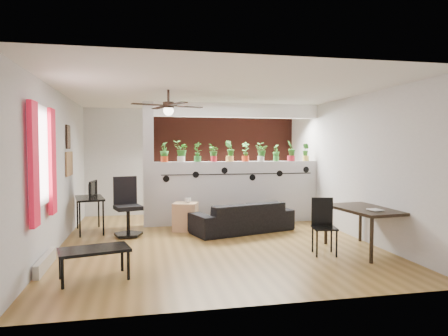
% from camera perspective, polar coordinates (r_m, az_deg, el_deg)
% --- Properties ---
extents(room_shell, '(6.30, 7.10, 2.90)m').
position_cam_1_polar(room_shell, '(7.05, -1.54, 0.07)').
color(room_shell, brown).
rests_on(room_shell, ground).
extents(partition_wall, '(3.60, 0.18, 1.35)m').
position_cam_1_polar(partition_wall, '(8.73, 1.95, -3.48)').
color(partition_wall, '#BCBCC1').
rests_on(partition_wall, ground).
extents(ceiling_header, '(3.60, 0.18, 0.30)m').
position_cam_1_polar(ceiling_header, '(8.71, 1.97, 8.20)').
color(ceiling_header, white).
rests_on(ceiling_header, room_shell).
extents(pier_column, '(0.22, 0.20, 2.60)m').
position_cam_1_polar(pier_column, '(8.45, -10.75, 0.50)').
color(pier_column, '#BCBCC1').
rests_on(pier_column, ground).
extents(brick_panel, '(3.90, 0.05, 2.60)m').
position_cam_1_polar(brick_panel, '(10.12, 0.03, 0.96)').
color(brick_panel, '#993B2C').
rests_on(brick_panel, ground).
extents(vine_decal, '(3.31, 0.01, 0.30)m').
position_cam_1_polar(vine_decal, '(8.60, 2.10, -0.87)').
color(vine_decal, black).
rests_on(vine_decal, partition_wall).
extents(window_assembly, '(0.09, 1.30, 1.55)m').
position_cam_1_polar(window_assembly, '(5.90, -24.62, 1.26)').
color(window_assembly, white).
rests_on(window_assembly, room_shell).
extents(baseboard_heater, '(0.08, 1.00, 0.18)m').
position_cam_1_polar(baseboard_heater, '(6.10, -24.17, -12.19)').
color(baseboard_heater, beige).
rests_on(baseboard_heater, ground).
extents(corkboard, '(0.03, 0.60, 0.45)m').
position_cam_1_polar(corkboard, '(8.01, -21.23, 0.58)').
color(corkboard, '#997149').
rests_on(corkboard, room_shell).
extents(framed_art, '(0.03, 0.34, 0.44)m').
position_cam_1_polar(framed_art, '(7.96, -21.38, 4.16)').
color(framed_art, '#8C7259').
rests_on(framed_art, room_shell).
extents(ceiling_fan, '(1.19, 1.19, 0.43)m').
position_cam_1_polar(ceiling_fan, '(6.69, -7.95, 8.59)').
color(ceiling_fan, black).
rests_on(ceiling_fan, room_shell).
extents(potted_plant_0, '(0.20, 0.24, 0.42)m').
position_cam_1_polar(potted_plant_0, '(8.45, -8.53, 2.37)').
color(potted_plant_0, '#D54319').
rests_on(potted_plant_0, partition_wall).
extents(potted_plant_1, '(0.28, 0.26, 0.45)m').
position_cam_1_polar(potted_plant_1, '(8.48, -6.15, 2.49)').
color(potted_plant_1, white).
rests_on(potted_plant_1, partition_wall).
extents(potted_plant_2, '(0.27, 0.25, 0.42)m').
position_cam_1_polar(potted_plant_2, '(8.52, -3.80, 2.42)').
color(potted_plant_2, '#2D7E32').
rests_on(potted_plant_2, partition_wall).
extents(potted_plant_3, '(0.15, 0.19, 0.38)m').
position_cam_1_polar(potted_plant_3, '(8.57, -1.47, 2.29)').
color(potted_plant_3, red).
rests_on(potted_plant_3, partition_wall).
extents(potted_plant_4, '(0.27, 0.23, 0.45)m').
position_cam_1_polar(potted_plant_4, '(8.64, 0.83, 2.53)').
color(potted_plant_4, '#EDB053').
rests_on(potted_plant_4, partition_wall).
extents(potted_plant_5, '(0.26, 0.23, 0.43)m').
position_cam_1_polar(potted_plant_5, '(8.72, 3.08, 2.44)').
color(potted_plant_5, red).
rests_on(potted_plant_5, partition_wall).
extents(potted_plant_6, '(0.26, 0.25, 0.41)m').
position_cam_1_polar(potted_plant_6, '(8.81, 5.30, 2.39)').
color(potted_plant_6, silver).
rests_on(potted_plant_6, partition_wall).
extents(potted_plant_7, '(0.16, 0.19, 0.37)m').
position_cam_1_polar(potted_plant_7, '(8.92, 7.46, 2.24)').
color(potted_plant_7, green).
rests_on(potted_plant_7, partition_wall).
extents(potted_plant_8, '(0.30, 0.28, 0.46)m').
position_cam_1_polar(potted_plant_8, '(9.04, 9.56, 2.52)').
color(potted_plant_8, red).
rests_on(potted_plant_8, partition_wall).
extents(potted_plant_9, '(0.21, 0.24, 0.39)m').
position_cam_1_polar(potted_plant_9, '(9.17, 11.61, 2.31)').
color(potted_plant_9, '#EBCC53').
rests_on(potted_plant_9, partition_wall).
extents(sofa, '(2.04, 1.27, 0.56)m').
position_cam_1_polar(sofa, '(7.90, 2.60, -7.07)').
color(sofa, black).
rests_on(sofa, ground).
extents(cube_shelf, '(0.56, 0.53, 0.56)m').
position_cam_1_polar(cube_shelf, '(8.00, -5.53, -6.95)').
color(cube_shelf, tan).
rests_on(cube_shelf, ground).
extents(cup, '(0.14, 0.14, 0.10)m').
position_cam_1_polar(cup, '(7.96, -5.18, -4.61)').
color(cup, gray).
rests_on(cup, cube_shelf).
extents(computer_desk, '(0.67, 1.02, 0.68)m').
position_cam_1_polar(computer_desk, '(8.23, -18.65, -4.43)').
color(computer_desk, black).
rests_on(computer_desk, ground).
extents(monitor, '(0.31, 0.09, 0.17)m').
position_cam_1_polar(monitor, '(8.36, -18.54, -3.28)').
color(monitor, black).
rests_on(monitor, computer_desk).
extents(office_chair, '(0.57, 0.57, 1.09)m').
position_cam_1_polar(office_chair, '(7.69, -13.66, -5.92)').
color(office_chair, black).
rests_on(office_chair, ground).
extents(dining_table, '(0.90, 1.35, 0.70)m').
position_cam_1_polar(dining_table, '(6.77, 19.58, -6.00)').
color(dining_table, black).
rests_on(dining_table, ground).
extents(book, '(0.18, 0.24, 0.02)m').
position_cam_1_polar(book, '(6.45, 20.21, -5.68)').
color(book, gray).
rests_on(book, dining_table).
extents(folding_chair, '(0.41, 0.41, 0.87)m').
position_cam_1_polar(folding_chair, '(6.45, 13.99, -7.32)').
color(folding_chair, black).
rests_on(folding_chair, ground).
extents(coffee_table, '(0.94, 0.66, 0.40)m').
position_cam_1_polar(coffee_table, '(5.35, -18.07, -11.29)').
color(coffee_table, black).
rests_on(coffee_table, ground).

